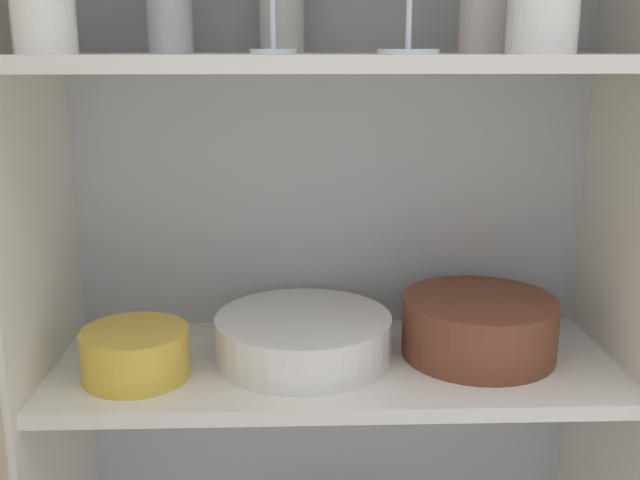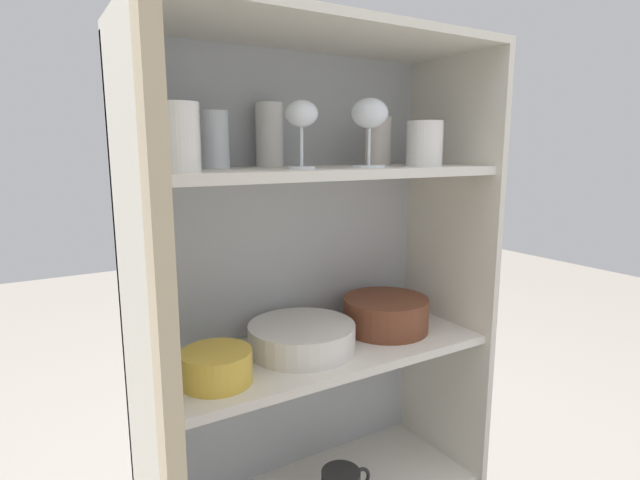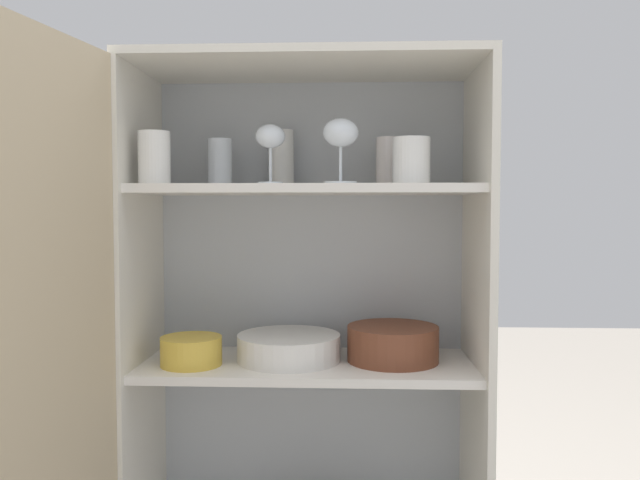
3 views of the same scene
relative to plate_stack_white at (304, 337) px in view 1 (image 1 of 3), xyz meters
name	(u,v)px [view 1 (image 1 of 3)]	position (x,y,z in m)	size (l,w,h in m)	color
cupboard_back_panel	(331,308)	(0.05, 0.15, -0.01)	(0.81, 0.02, 1.33)	#B2B7BC
cupboard_side_left	(48,350)	(-0.35, -0.01, -0.01)	(0.02, 0.34, 1.33)	silver
cupboard_side_right	(617,343)	(0.44, -0.01, -0.01)	(0.02, 0.34, 1.33)	silver
shelf_board_middle	(336,366)	(0.05, -0.01, -0.04)	(0.78, 0.30, 0.02)	silver
shelf_board_upper	(338,62)	(0.05, -0.01, 0.38)	(0.78, 0.30, 0.02)	silver
tumbler_glass_0	(543,9)	(0.28, -0.08, 0.44)	(0.08, 0.08, 0.10)	white
tumbler_glass_2	(42,0)	(-0.29, -0.10, 0.44)	(0.07, 0.07, 0.12)	white
tumbler_glass_3	(484,7)	(0.24, 0.04, 0.44)	(0.06, 0.06, 0.12)	silver
tumbler_glass_4	(169,7)	(-0.17, 0.05, 0.44)	(0.06, 0.06, 0.12)	white
plate_stack_white	(304,337)	(0.00, 0.00, 0.00)	(0.25, 0.25, 0.06)	silver
mixing_bowl_large	(479,324)	(0.25, 0.01, 0.01)	(0.22, 0.22, 0.08)	brown
serving_bowl_small	(135,351)	(-0.22, -0.05, 0.00)	(0.14, 0.14, 0.07)	gold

